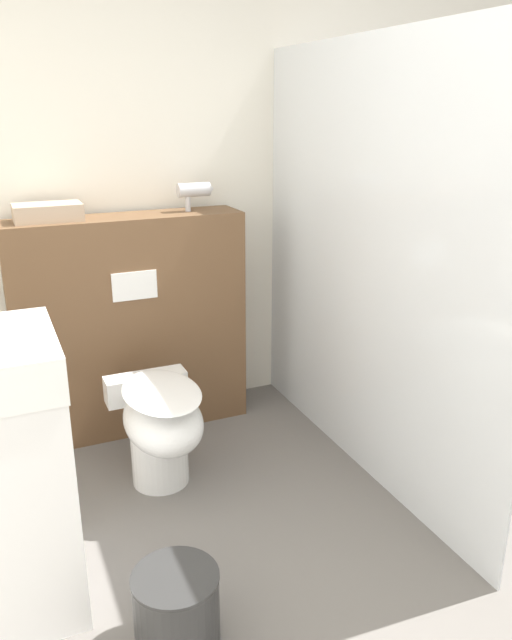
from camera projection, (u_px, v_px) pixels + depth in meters
wall_back at (199, 184)px, 3.35m from camera, size 8.00×0.06×2.50m
partition_panel at (131, 326)px, 3.23m from camera, size 1.17×0.28×1.14m
shower_glass at (366, 269)px, 2.75m from camera, size 0.04×1.92×1.93m
toilet at (160, 425)px, 2.76m from camera, size 0.38×0.60×0.50m
hair_drier at (195, 191)px, 3.16m from camera, size 0.20×0.07×0.14m
folded_towel at (48, 212)px, 2.90m from camera, size 0.31×0.19×0.08m
waste_bin at (177, 610)px, 1.97m from camera, size 0.28×0.28×0.27m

